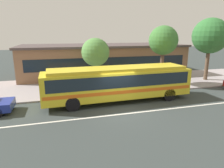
% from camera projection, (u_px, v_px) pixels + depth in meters
% --- Properties ---
extents(ground_plane, '(120.00, 120.00, 0.00)m').
position_uv_depth(ground_plane, '(121.00, 110.00, 13.96)').
color(ground_plane, '#333B3A').
extents(sidewalk_slab, '(60.00, 8.00, 0.12)m').
position_uv_depth(sidewalk_slab, '(99.00, 84.00, 20.64)').
color(sidewalk_slab, '#9C9294').
rests_on(sidewalk_slab, ground_plane).
extents(lane_stripe_center, '(56.00, 0.16, 0.01)m').
position_uv_depth(lane_stripe_center, '(125.00, 114.00, 13.21)').
color(lane_stripe_center, silver).
rests_on(lane_stripe_center, ground_plane).
extents(transit_bus, '(11.37, 2.71, 2.67)m').
position_uv_depth(transit_bus, '(118.00, 82.00, 15.37)').
color(transit_bus, gold).
rests_on(transit_bus, ground_plane).
extents(pedestrian_waiting_near_sign, '(0.47, 0.47, 1.72)m').
position_uv_depth(pedestrian_waiting_near_sign, '(149.00, 79.00, 18.12)').
color(pedestrian_waiting_near_sign, '#2B2F4A').
rests_on(pedestrian_waiting_near_sign, sidewalk_slab).
extents(pedestrian_walking_along_curb, '(0.39, 0.39, 1.66)m').
position_uv_depth(pedestrian_walking_along_curb, '(141.00, 80.00, 17.84)').
color(pedestrian_walking_along_curb, slate).
rests_on(pedestrian_walking_along_curb, sidewalk_slab).
extents(bus_stop_sign, '(0.08, 0.44, 2.41)m').
position_uv_depth(bus_stop_sign, '(146.00, 73.00, 17.98)').
color(bus_stop_sign, gray).
rests_on(bus_stop_sign, sidewalk_slab).
extents(street_tree_near_stop, '(2.70, 2.70, 4.63)m').
position_uv_depth(street_tree_near_stop, '(95.00, 53.00, 19.25)').
color(street_tree_near_stop, brown).
rests_on(street_tree_near_stop, sidewalk_slab).
extents(street_tree_mid_block, '(2.85, 2.85, 5.80)m').
position_uv_depth(street_tree_mid_block, '(163.00, 41.00, 19.66)').
color(street_tree_mid_block, brown).
rests_on(street_tree_mid_block, sidewalk_slab).
extents(street_tree_far_end, '(3.75, 3.75, 6.66)m').
position_uv_depth(street_tree_far_end, '(210.00, 36.00, 21.40)').
color(street_tree_far_end, brown).
rests_on(street_tree_far_end, sidewalk_slab).
extents(station_building, '(20.19, 7.65, 3.79)m').
position_uv_depth(station_building, '(104.00, 60.00, 25.71)').
color(station_building, '#886045').
rests_on(station_building, ground_plane).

